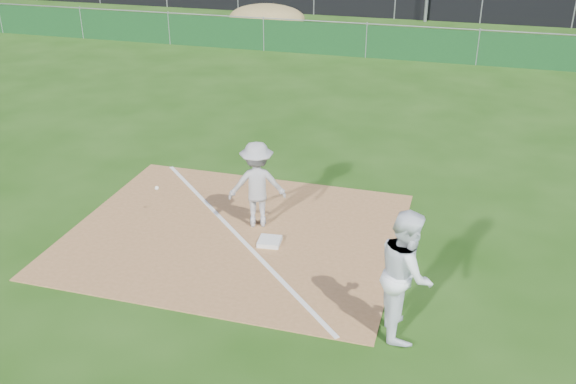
{
  "coord_description": "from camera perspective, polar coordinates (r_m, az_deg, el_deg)",
  "views": [
    {
      "loc": [
        3.83,
        -8.7,
        5.85
      ],
      "look_at": [
        1.03,
        1.0,
        1.0
      ],
      "focal_mm": 40.0,
      "sensor_mm": 36.0,
      "label": 1
    }
  ],
  "objects": [
    {
      "name": "first_base",
      "position": [
        11.56,
        -1.65,
        -4.41
      ],
      "size": [
        0.43,
        0.43,
        0.08
      ],
      "primitive_type": "cube",
      "rotation": [
        0.0,
        0.0,
        0.09
      ],
      "color": "silver",
      "rests_on": "infield_dirt"
    },
    {
      "name": "green_fence",
      "position": [
        24.58,
        6.97,
        13.14
      ],
      "size": [
        44.0,
        0.05,
        1.2
      ],
      "primitive_type": "cube",
      "color": "#0F3917",
      "rests_on": "ground"
    },
    {
      "name": "ground",
      "position": [
        19.97,
        4.4,
        8.54
      ],
      "size": [
        90.0,
        90.0,
        0.0
      ],
      "primitive_type": "plane",
      "color": "#1D440E",
      "rests_on": "ground"
    },
    {
      "name": "parking_lot",
      "position": [
        37.36,
        10.47,
        16.26
      ],
      "size": [
        46.0,
        9.0,
        0.01
      ],
      "primitive_type": "cube",
      "color": "black",
      "rests_on": "ground"
    },
    {
      "name": "black_fence",
      "position": [
        32.32,
        9.53,
        16.52
      ],
      "size": [
        46.0,
        0.04,
        1.8
      ],
      "primitive_type": "cube",
      "color": "black",
      "rests_on": "ground"
    },
    {
      "name": "infield_dirt",
      "position": [
        11.96,
        -4.73,
        -3.69
      ],
      "size": [
        6.0,
        5.0,
        0.02
      ],
      "primitive_type": "cube",
      "color": "#99683D",
      "rests_on": "ground"
    },
    {
      "name": "runner",
      "position": [
        9.14,
        10.43,
        -7.11
      ],
      "size": [
        0.94,
        1.09,
        1.94
      ],
      "primitive_type": "imported",
      "rotation": [
        0.0,
        0.0,
        1.82
      ],
      "color": "white",
      "rests_on": "ground"
    },
    {
      "name": "foul_line",
      "position": [
        11.95,
        -4.74,
        -3.62
      ],
      "size": [
        5.01,
        5.01,
        0.01
      ],
      "primitive_type": "cube",
      "rotation": [
        0.0,
        0.0,
        0.79
      ],
      "color": "white",
      "rests_on": "infield_dirt"
    },
    {
      "name": "dirt_mound",
      "position": [
        29.08,
        -1.89,
        15.21
      ],
      "size": [
        3.38,
        2.6,
        1.17
      ],
      "primitive_type": "ellipsoid",
      "color": "olive",
      "rests_on": "ground"
    },
    {
      "name": "play_at_first",
      "position": [
        11.86,
        -2.77,
        0.67
      ],
      "size": [
        2.57,
        0.95,
        1.66
      ],
      "color": "#B1B0B3",
      "rests_on": "infield_dirt"
    }
  ]
}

